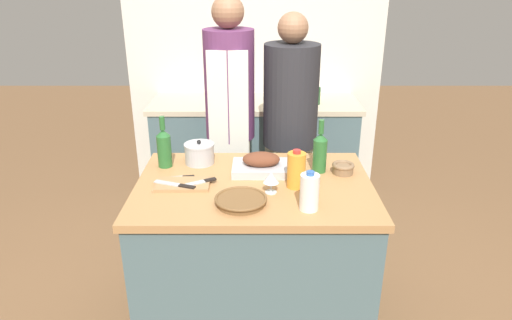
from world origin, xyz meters
name	(u,v)px	position (x,y,z in m)	size (l,w,h in m)	color
ground_plane	(256,317)	(0.00, 0.00, 0.00)	(12.00, 12.00, 0.00)	brown
kitchen_island	(256,254)	(0.00, 0.00, 0.45)	(1.25, 0.87, 0.90)	#4C666B
back_counter	(257,154)	(0.00, 1.49, 0.47)	(1.72, 0.60, 0.94)	#4C666B
back_wall	(257,53)	(0.00, 1.84, 1.27)	(2.22, 0.10, 2.55)	silver
roasting_pan	(263,165)	(0.04, 0.15, 0.94)	(0.32, 0.22, 0.12)	#BCBCC1
wicker_basket	(243,200)	(-0.06, -0.23, 0.92)	(0.26, 0.26, 0.04)	brown
cutting_board	(185,184)	(-0.37, -0.03, 0.91)	(0.28, 0.17, 0.02)	#AD7F51
stock_pot	(201,153)	(-0.32, 0.28, 0.96)	(0.17, 0.17, 0.14)	#B7B7BC
mixing_bowl	(345,168)	(0.49, 0.13, 0.93)	(0.12, 0.12, 0.06)	#846647
juice_jug	(298,170)	(0.22, -0.04, 0.99)	(0.10, 0.10, 0.21)	orange
milk_jug	(311,192)	(0.26, -0.28, 0.99)	(0.09, 0.09, 0.20)	white
wine_bottle_green	(322,152)	(0.36, 0.16, 1.02)	(0.08, 0.08, 0.30)	#28662D
wine_bottle_dark	(166,147)	(-0.51, 0.23, 1.01)	(0.08, 0.08, 0.30)	#28662D
wine_glass_left	(273,178)	(0.09, -0.11, 0.98)	(0.08, 0.08, 0.11)	silver
knife_chef	(178,185)	(-0.40, -0.06, 0.92)	(0.23, 0.11, 0.01)	#B7B7BC
knife_paring	(204,182)	(-0.27, -0.02, 0.92)	(0.16, 0.11, 0.01)	#B7B7BC
knife_bread	(182,177)	(-0.40, 0.07, 0.90)	(0.17, 0.06, 0.01)	#B7B7BC
condiment_bottle_tall	(319,96)	(0.50, 1.40, 1.01)	(0.06, 0.06, 0.16)	#234C28
condiment_bottle_short	(247,92)	(-0.08, 1.52, 1.01)	(0.06, 0.06, 0.16)	#234C28
person_cook_aproned	(232,117)	(-0.17, 0.82, 1.01)	(0.34, 0.34, 1.81)	beige
person_cook_guest	(292,127)	(0.24, 0.80, 0.94)	(0.37, 0.37, 1.70)	beige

